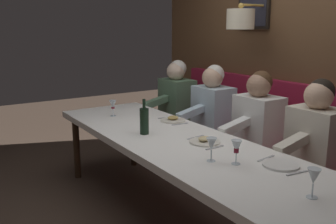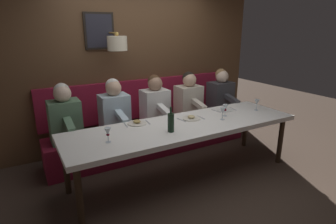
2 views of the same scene
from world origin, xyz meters
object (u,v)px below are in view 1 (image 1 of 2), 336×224
diner_farthest (177,95)px  wine_bottle (144,121)px  wine_glass_2 (113,105)px  wine_glass_1 (314,177)px  diner_near (316,132)px  diner_far (213,105)px  diner_middle (258,117)px  wine_glass_3 (236,147)px  wine_glass_0 (211,145)px  dining_table (178,146)px

diner_farthest → wine_bottle: diner_farthest is taller
wine_glass_2 → wine_glass_1: bearing=-87.9°
diner_near → diner_far: (0.00, 1.27, 0.00)m
diner_middle → wine_glass_2: diner_middle is taller
wine_glass_2 → wine_glass_3: same height
wine_glass_2 → wine_bottle: 0.74m
wine_glass_3 → diner_near: bearing=1.5°
wine_glass_0 → wine_glass_1: same height
diner_near → diner_middle: same height
wine_glass_0 → wine_glass_1: size_ratio=1.00×
wine_glass_3 → wine_bottle: (-0.15, 0.95, 0.00)m
diner_near → wine_glass_2: size_ratio=4.82×
dining_table → diner_far: size_ratio=3.86×
diner_middle → diner_far: bearing=90.0°
diner_near → wine_glass_1: (-0.88, -0.62, 0.04)m
dining_table → diner_middle: diner_middle is taller
wine_glass_0 → diner_farthest: bearing=62.0°
wine_glass_1 → wine_bottle: (-0.14, 1.55, -0.00)m
diner_farthest → diner_near: bearing=-90.0°
wine_glass_1 → wine_glass_3: bearing=89.0°
diner_farthest → wine_bottle: bearing=-135.4°
wine_glass_2 → diner_farthest: bearing=15.8°
wine_glass_3 → wine_bottle: 0.96m
diner_near → wine_bottle: diner_near is taller
diner_near → diner_farthest: 1.94m
wine_glass_1 → wine_bottle: wine_bottle is taller
wine_glass_1 → wine_glass_2: (-0.09, 2.28, -0.00)m
diner_far → wine_glass_0: (-0.97, -1.16, 0.04)m
diner_middle → wine_glass_1: (-0.88, -1.23, 0.04)m
diner_farthest → wine_glass_1: 2.71m
diner_farthest → wine_glass_0: (-0.97, -1.83, 0.04)m
wine_glass_1 → wine_bottle: 1.55m
dining_table → diner_far: diner_far is taller
diner_middle → diner_far: (0.00, 0.65, 0.00)m
diner_near → diner_far: bearing=90.0°
diner_far → wine_bottle: diner_far is taller
dining_table → wine_glass_1: (-0.00, -1.26, 0.17)m
diner_near → wine_glass_3: bearing=-178.5°
wine_glass_2 → wine_bottle: (-0.06, -0.74, 0.00)m
diner_far → wine_glass_2: size_ratio=4.82×
wine_glass_1 → wine_glass_3: same height
diner_far → wine_glass_3: (-0.87, -1.29, 0.04)m
wine_glass_1 → diner_far: bearing=64.9°
dining_table → diner_near: diner_near is taller
diner_middle → wine_glass_3: (-0.87, -0.64, 0.04)m
diner_middle → wine_bottle: bearing=163.0°
diner_middle → diner_near: bearing=-90.0°
wine_glass_3 → wine_bottle: size_ratio=0.55×
wine_glass_2 → wine_glass_3: (0.10, -1.69, -0.00)m
diner_far → diner_middle: bearing=-90.0°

